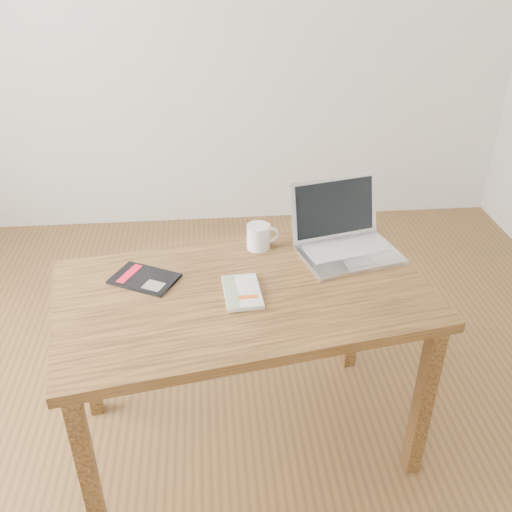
{
  "coord_description": "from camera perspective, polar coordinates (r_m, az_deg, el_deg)",
  "views": [
    {
      "loc": [
        -0.03,
        -1.67,
        1.89
      ],
      "look_at": [
        0.13,
        0.04,
        0.85
      ],
      "focal_mm": 40.0,
      "sensor_mm": 36.0,
      "label": 1
    }
  ],
  "objects": [
    {
      "name": "laptop",
      "position": [
        2.24,
        8.8,
        1.85
      ],
      "size": [
        0.43,
        0.39,
        0.26
      ],
      "rotation": [
        0.0,
        0.0,
        0.24
      ],
      "color": "silver",
      "rests_on": "desk"
    },
    {
      "name": "white_guidebook",
      "position": [
        1.98,
        -1.39,
        -3.63
      ],
      "size": [
        0.14,
        0.21,
        0.02
      ],
      "rotation": [
        0.0,
        0.0,
        0.06
      ],
      "color": "beige",
      "rests_on": "desk"
    },
    {
      "name": "black_guidebook",
      "position": [
        2.1,
        -11.1,
        -2.24
      ],
      "size": [
        0.27,
        0.24,
        0.01
      ],
      "rotation": [
        0.0,
        0.0,
        1.08
      ],
      "color": "black",
      "rests_on": "desk"
    },
    {
      "name": "coffee_mug",
      "position": [
        2.23,
        0.33,
        1.99
      ],
      "size": [
        0.13,
        0.09,
        0.1
      ],
      "rotation": [
        0.0,
        0.0,
        0.19
      ],
      "color": "white",
      "rests_on": "desk"
    },
    {
      "name": "room",
      "position": [
        1.75,
        -6.53,
        13.22
      ],
      "size": [
        4.04,
        4.04,
        2.7
      ],
      "color": "#53381C",
      "rests_on": "ground"
    },
    {
      "name": "desk",
      "position": [
        2.06,
        -1.24,
        -5.45
      ],
      "size": [
        1.41,
        0.95,
        0.75
      ],
      "rotation": [
        0.0,
        0.0,
        0.17
      ],
      "color": "#4F3317",
      "rests_on": "ground"
    }
  ]
}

